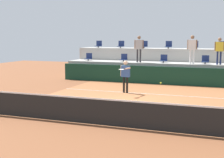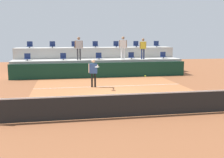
{
  "view_description": "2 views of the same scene",
  "coord_description": "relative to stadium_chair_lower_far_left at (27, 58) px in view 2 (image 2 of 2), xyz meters",
  "views": [
    {
      "loc": [
        4.29,
        -13.67,
        2.92
      ],
      "look_at": [
        -0.8,
        -0.11,
        1.03
      ],
      "focal_mm": 52.25,
      "sensor_mm": 36.0,
      "label": 1
    },
    {
      "loc": [
        -2.79,
        -13.59,
        3.03
      ],
      "look_at": [
        -0.41,
        -0.7,
        0.95
      ],
      "focal_mm": 43.43,
      "sensor_mm": 36.0,
      "label": 2
    }
  ],
  "objects": [
    {
      "name": "court_inner_paint",
      "position": [
        5.32,
        -6.23,
        -1.46
      ],
      "size": [
        9.0,
        10.0,
        0.01
      ],
      "primitive_type": "cube",
      "color": "#A36038",
      "rests_on": "ground_plane"
    },
    {
      "name": "tennis_net",
      "position": [
        5.32,
        -11.23,
        -0.97
      ],
      "size": [
        10.48,
        0.08,
        1.07
      ],
      "color": "black",
      "rests_on": "ground_plane"
    },
    {
      "name": "spectator_leaning_on_rail",
      "position": [
        3.78,
        -0.38,
        0.84
      ],
      "size": [
        0.61,
        0.27,
        1.73
      ],
      "color": "#2D2D33",
      "rests_on": "seating_tier_lower"
    },
    {
      "name": "tennis_player",
      "position": [
        4.35,
        -4.92,
        -0.43
      ],
      "size": [
        0.59,
        1.25,
        1.69
      ],
      "color": "black",
      "rests_on": "ground_plane"
    },
    {
      "name": "stadium_chair_upper_center",
      "position": [
        5.3,
        1.8,
        0.85
      ],
      "size": [
        0.44,
        0.4,
        0.52
      ],
      "color": "#2D2D33",
      "rests_on": "seating_tier_upper"
    },
    {
      "name": "stadium_chair_upper_mid_right",
      "position": [
        7.07,
        1.8,
        0.85
      ],
      "size": [
        0.44,
        0.4,
        0.52
      ],
      "color": "#2D2D33",
      "rests_on": "seating_tier_upper"
    },
    {
      "name": "stadium_chair_lower_center",
      "position": [
        5.34,
        0.0,
        0.0
      ],
      "size": [
        0.44,
        0.4,
        0.52
      ],
      "color": "#2D2D33",
      "rests_on": "seating_tier_lower"
    },
    {
      "name": "stadium_chair_upper_right",
      "position": [
        8.82,
        1.8,
        0.85
      ],
      "size": [
        0.44,
        0.4,
        0.52
      ],
      "color": "#2D2D33",
      "rests_on": "seating_tier_upper"
    },
    {
      "name": "sponsor_backboard",
      "position": [
        5.32,
        -1.23,
        -0.91
      ],
      "size": [
        13.0,
        0.16,
        1.1
      ],
      "primitive_type": "cube",
      "color": "#0F3323",
      "rests_on": "ground_plane"
    },
    {
      "name": "tennis_ball",
      "position": [
        6.76,
        -7.45,
        -0.48
      ],
      "size": [
        0.07,
        0.07,
        0.07
      ],
      "color": "#CCE033"
    },
    {
      "name": "spectator_in_white",
      "position": [
        7.17,
        -0.38,
        0.86
      ],
      "size": [
        0.61,
        0.24,
        1.76
      ],
      "color": "white",
      "rests_on": "seating_tier_lower"
    },
    {
      "name": "stadium_chair_lower_left",
      "position": [
        2.62,
        0.0,
        0.0
      ],
      "size": [
        0.44,
        0.4,
        0.52
      ],
      "color": "#2D2D33",
      "rests_on": "seating_tier_lower"
    },
    {
      "name": "stadium_chair_upper_far_left",
      "position": [
        0.01,
        1.8,
        0.85
      ],
      "size": [
        0.44,
        0.4,
        0.52
      ],
      "color": "#2D2D33",
      "rests_on": "seating_tier_upper"
    },
    {
      "name": "stadium_chair_upper_mid_left",
      "position": [
        3.55,
        1.8,
        0.85
      ],
      "size": [
        0.44,
        0.4,
        0.52
      ],
      "color": "#2D2D33",
      "rests_on": "seating_tier_upper"
    },
    {
      "name": "seating_tier_upper",
      "position": [
        5.32,
        1.87,
        -0.41
      ],
      "size": [
        13.0,
        1.8,
        2.1
      ],
      "primitive_type": "cube",
      "color": "#ADAAA3",
      "rests_on": "ground_plane"
    },
    {
      "name": "seating_tier_lower",
      "position": [
        5.32,
        0.07,
        -0.84
      ],
      "size": [
        13.0,
        1.8,
        1.25
      ],
      "primitive_type": "cube",
      "color": "#ADAAA3",
      "rests_on": "ground_plane"
    },
    {
      "name": "ground_plane",
      "position": [
        5.32,
        -7.23,
        -1.46
      ],
      "size": [
        40.0,
        40.0,
        0.0
      ],
      "primitive_type": "plane",
      "color": "brown"
    },
    {
      "name": "stadium_chair_upper_far_right",
      "position": [
        10.66,
        1.8,
        0.85
      ],
      "size": [
        0.44,
        0.4,
        0.52
      ],
      "color": "#2D2D33",
      "rests_on": "seating_tier_upper"
    },
    {
      "name": "stadium_chair_upper_left",
      "position": [
        1.79,
        1.8,
        0.85
      ],
      "size": [
        0.44,
        0.4,
        0.52
      ],
      "color": "#2D2D33",
      "rests_on": "seating_tier_upper"
    },
    {
      "name": "stadium_chair_lower_far_left",
      "position": [
        0.0,
        0.0,
        0.0
      ],
      "size": [
        0.44,
        0.4,
        0.52
      ],
      "color": "#2D2D33",
      "rests_on": "seating_tier_lower"
    },
    {
      "name": "stadium_chair_lower_far_right",
      "position": [
        10.61,
        0.0,
        0.0
      ],
      "size": [
        0.44,
        0.4,
        0.52
      ],
      "color": "#2D2D33",
      "rests_on": "seating_tier_lower"
    },
    {
      "name": "stadium_chair_lower_right",
      "position": [
        7.95,
        0.0,
        0.0
      ],
      "size": [
        0.44,
        0.4,
        0.52
      ],
      "color": "#2D2D33",
      "rests_on": "seating_tier_lower"
    },
    {
      "name": "spectator_in_grey",
      "position": [
        8.76,
        -0.38,
        0.76
      ],
      "size": [
        0.58,
        0.24,
        1.62
      ],
      "color": "navy",
      "rests_on": "seating_tier_lower"
    },
    {
      "name": "court_service_line",
      "position": [
        5.32,
        -4.83,
        -1.46
      ],
      "size": [
        9.0,
        0.06,
        0.0
      ],
      "primitive_type": "cube",
      "color": "silver",
      "rests_on": "ground_plane"
    }
  ]
}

